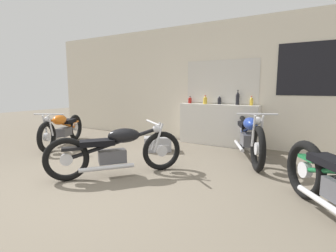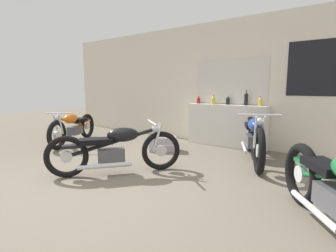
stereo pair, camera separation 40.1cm
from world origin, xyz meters
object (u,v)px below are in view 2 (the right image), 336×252
motorcycle_orange (73,127)px  bottle_left_center (213,100)px  motorcycle_black (116,149)px  motorcycle_blue (254,137)px  bottle_right_center (246,99)px  bottle_center (228,101)px  hard_case_silver (163,144)px  bottle_leftmost (199,100)px  bottle_rightmost (260,102)px

motorcycle_orange → bottle_left_center: bearing=34.6°
motorcycle_black → motorcycle_blue: 2.45m
bottle_right_center → motorcycle_blue: bottle_right_center is taller
bottle_center → hard_case_silver: bearing=-124.7°
motorcycle_black → hard_case_silver: motorcycle_black is taller
bottle_leftmost → bottle_center: 0.73m
bottle_left_center → bottle_right_center: (0.73, 0.07, 0.05)m
bottle_leftmost → motorcycle_black: (0.20, -2.80, -0.62)m
bottle_right_center → motorcycle_orange: size_ratio=0.18×
bottle_right_center → hard_case_silver: bottle_right_center is taller
bottle_rightmost → bottle_center: bearing=179.8°
bottle_center → bottle_right_center: size_ratio=0.62×
bottle_right_center → bottle_leftmost: bearing=-178.8°
bottle_rightmost → bottle_left_center: bearing=-175.8°
motorcycle_black → bottle_center: bearing=79.4°
bottle_left_center → bottle_right_center: bearing=5.5°
hard_case_silver → motorcycle_blue: bearing=12.8°
bottle_right_center → motorcycle_orange: (-3.43, -1.93, -0.69)m
bottle_rightmost → motorcycle_blue: bearing=-77.6°
bottle_right_center → hard_case_silver: (-1.28, -1.24, -0.93)m
motorcycle_blue → hard_case_silver: size_ratio=3.25×
bottle_left_center → bottle_center: bearing=13.9°
bottle_leftmost → bottle_center: size_ratio=0.85×
bottle_leftmost → bottle_right_center: bottle_right_center is taller
bottle_rightmost → hard_case_silver: size_ratio=0.31×
motorcycle_blue → motorcycle_black: bearing=-125.8°
bottle_leftmost → motorcycle_black: bearing=-85.9°
motorcycle_blue → bottle_right_center: bearing=119.9°
bottle_center → hard_case_silver: (-0.86, -1.25, -0.88)m
bottle_left_center → hard_case_silver: bottle_left_center is taller
motorcycle_orange → hard_case_silver: (2.15, 0.69, -0.24)m
bottle_left_center → hard_case_silver: size_ratio=0.31×
motorcycle_orange → motorcycle_blue: size_ratio=0.88×
bottle_right_center → motorcycle_black: bottle_right_center is taller
motorcycle_orange → bottle_leftmost: bearing=39.9°
motorcycle_blue → hard_case_silver: (-1.76, -0.40, -0.28)m
bottle_rightmost → motorcycle_blue: 1.05m
bottle_center → hard_case_silver: bottle_center is taller
bottle_rightmost → motorcycle_black: bearing=-113.8°
bottle_left_center → motorcycle_blue: 1.56m
bottle_center → motorcycle_black: (-0.53, -2.83, -0.63)m
bottle_center → motorcycle_blue: 1.37m
bottle_center → bottle_right_center: bearing=-1.0°
bottle_center → motorcycle_orange: bearing=-147.2°
bottle_rightmost → motorcycle_blue: (0.19, -0.84, -0.59)m
bottle_right_center → bottle_center: bearing=179.0°
bottle_center → motorcycle_orange: size_ratio=0.11×
bottle_right_center → motorcycle_black: size_ratio=0.19×
hard_case_silver → motorcycle_orange: bearing=-162.2°
bottle_center → motorcycle_black: 2.95m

